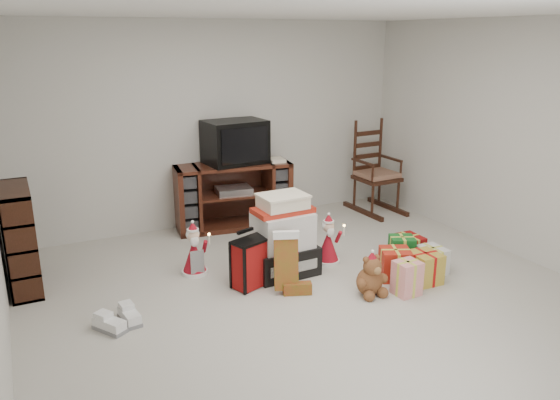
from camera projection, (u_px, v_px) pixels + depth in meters
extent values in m
cube|color=#B4B0A5|center=(316.00, 301.00, 4.95)|extent=(5.00, 5.00, 0.01)
cube|color=white|center=(323.00, 10.00, 4.23)|extent=(5.00, 5.00, 0.01)
cube|color=beige|center=(216.00, 125.00, 6.73)|extent=(5.00, 0.01, 2.50)
cube|color=beige|center=(527.00, 142.00, 5.66)|extent=(0.01, 5.00, 2.50)
cube|color=#4E1E16|center=(233.00, 196.00, 6.77)|extent=(1.47, 0.69, 0.81)
cube|color=silver|center=(234.00, 190.00, 6.72)|extent=(0.46, 0.36, 0.08)
cube|color=#35170E|center=(20.00, 238.00, 5.10)|extent=(0.27, 0.80, 0.98)
cube|color=#35170E|center=(377.00, 178.00, 7.35)|extent=(0.53, 0.51, 0.05)
cube|color=#90624E|center=(377.00, 174.00, 7.33)|extent=(0.49, 0.47, 0.06)
cube|color=#35170E|center=(369.00, 145.00, 7.42)|extent=(0.44, 0.08, 0.79)
cube|color=#35170E|center=(375.00, 209.00, 7.47)|extent=(0.55, 0.87, 0.06)
cube|color=black|center=(283.00, 260.00, 5.49)|extent=(0.66, 0.49, 0.29)
cube|color=silver|center=(283.00, 230.00, 5.40)|extent=(0.55, 0.43, 0.35)
cube|color=#AF2414|center=(283.00, 210.00, 5.34)|extent=(0.59, 0.33, 0.05)
cube|color=beige|center=(283.00, 202.00, 5.31)|extent=(0.45, 0.35, 0.11)
cube|color=maroon|center=(252.00, 263.00, 5.17)|extent=(0.41, 0.31, 0.48)
cube|color=black|center=(248.00, 230.00, 5.16)|extent=(0.19, 0.09, 0.03)
ellipsoid|color=brown|center=(369.00, 281.00, 5.04)|extent=(0.26, 0.22, 0.27)
sphere|color=brown|center=(372.00, 266.00, 4.97)|extent=(0.17, 0.17, 0.17)
cone|color=maroon|center=(328.00, 247.00, 5.74)|extent=(0.25, 0.25, 0.36)
sphere|color=beige|center=(328.00, 227.00, 5.67)|extent=(0.12, 0.12, 0.12)
cone|color=maroon|center=(329.00, 218.00, 5.65)|extent=(0.11, 0.11, 0.09)
cylinder|color=silver|center=(344.00, 231.00, 5.66)|extent=(0.02, 0.02, 0.11)
cone|color=maroon|center=(194.00, 257.00, 5.47)|extent=(0.26, 0.26, 0.36)
sphere|color=beige|center=(193.00, 235.00, 5.40)|extent=(0.12, 0.12, 0.12)
cone|color=maroon|center=(193.00, 226.00, 5.37)|extent=(0.11, 0.11, 0.09)
cylinder|color=silver|center=(209.00, 240.00, 5.38)|extent=(0.02, 0.02, 0.11)
cube|color=white|center=(108.00, 323.00, 4.46)|extent=(0.26, 0.32, 0.11)
cube|color=white|center=(131.00, 318.00, 4.54)|extent=(0.16, 0.31, 0.11)
cube|color=#AF2414|center=(398.00, 268.00, 5.34)|extent=(0.25, 0.25, 0.25)
cube|color=#1A6928|center=(398.00, 256.00, 5.63)|extent=(0.25, 0.25, 0.25)
cube|color=gold|center=(427.00, 269.00, 5.32)|extent=(0.25, 0.25, 0.25)
cube|color=white|center=(417.00, 282.00, 5.03)|extent=(0.25, 0.25, 0.25)
cube|color=silver|center=(429.00, 258.00, 5.57)|extent=(0.25, 0.25, 0.25)
cube|color=maroon|center=(401.00, 246.00, 5.88)|extent=(0.25, 0.25, 0.25)
cube|color=black|center=(235.00, 142.00, 6.63)|extent=(0.75, 0.56, 0.52)
cube|color=black|center=(243.00, 146.00, 6.41)|extent=(0.61, 0.07, 0.42)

